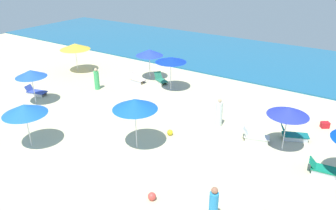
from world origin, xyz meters
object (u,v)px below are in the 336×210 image
object	(u,v)px
umbrella_7	(135,104)
cooler_box_1	(325,125)
umbrella_0	(75,46)
lounge_chair_3_0	(36,92)
umbrella_3	(31,73)
umbrella_1	(288,111)
beachgoer_0	(97,79)
umbrella_5	(171,60)
beach_ball_0	(170,132)
beachgoer_2	(219,114)
beach_ball_2	(152,196)
beachgoer_1	(213,206)
lounge_chair_4_0	(137,79)
lounge_chair_2_1	(322,169)
umbrella_4	(149,52)
umbrella_6	(24,109)
lounge_chair_4_1	(161,80)
lounge_chair_1_0	(255,136)

from	to	relation	value
umbrella_7	cooler_box_1	bearing A→B (deg)	44.77
umbrella_0	lounge_chair_3_0	size ratio (longest dim) A/B	1.57
umbrella_3	cooler_box_1	bearing A→B (deg)	22.76
umbrella_1	beachgoer_0	size ratio (longest dim) A/B	1.48
umbrella_0	beachgoer_0	xyz separation A→B (m)	(4.24, -1.97, -1.42)
lounge_chair_3_0	umbrella_5	size ratio (longest dim) A/B	0.63
umbrella_7	beach_ball_0	size ratio (longest dim) A/B	8.62
beachgoer_2	beach_ball_2	distance (m)	7.31
beachgoer_1	beach_ball_2	world-z (taller)	beachgoer_1
umbrella_5	beach_ball_0	world-z (taller)	umbrella_5
lounge_chair_3_0	umbrella_5	xyz separation A→B (m)	(7.46, 6.04, 2.06)
lounge_chair_4_0	lounge_chair_2_1	bearing A→B (deg)	-103.62
umbrella_4	beach_ball_2	distance (m)	14.37
umbrella_7	beachgoer_2	world-z (taller)	umbrella_7
umbrella_1	umbrella_7	distance (m)	7.43
lounge_chair_2_1	umbrella_6	bearing A→B (deg)	106.35
beach_ball_0	umbrella_7	bearing A→B (deg)	-109.88
lounge_chair_2_1	umbrella_5	bearing A→B (deg)	59.75
lounge_chair_3_0	beach_ball_0	xyz separation A→B (m)	(11.03, 0.47, -0.09)
umbrella_4	umbrella_3	bearing A→B (deg)	-113.77
lounge_chair_2_1	beach_ball_0	bearing A→B (deg)	89.00
umbrella_4	beachgoer_1	distance (m)	15.78
beachgoer_2	cooler_box_1	bearing A→B (deg)	-93.19
cooler_box_1	beach_ball_2	world-z (taller)	cooler_box_1
beach_ball_0	umbrella_5	bearing A→B (deg)	122.63
umbrella_5	cooler_box_1	size ratio (longest dim) A/B	5.61
lounge_chair_3_0	umbrella_5	world-z (taller)	umbrella_5
lounge_chair_4_1	beachgoer_2	bearing A→B (deg)	-93.23
umbrella_1	cooler_box_1	bearing A→B (deg)	69.74
umbrella_4	beachgoer_2	distance (m)	9.10
lounge_chair_1_0	beachgoer_0	bearing A→B (deg)	69.14
umbrella_4	umbrella_7	size ratio (longest dim) A/B	0.89
lounge_chair_2_1	beach_ball_2	world-z (taller)	lounge_chair_2_1
umbrella_0	beachgoer_2	distance (m)	14.42
umbrella_4	beach_ball_2	world-z (taller)	umbrella_4
beach_ball_2	cooler_box_1	bearing A→B (deg)	65.71
umbrella_1	lounge_chair_1_0	size ratio (longest dim) A/B	1.56
umbrella_0	beachgoer_1	distance (m)	19.64
beach_ball_2	beach_ball_0	bearing A→B (deg)	115.21
umbrella_3	lounge_chair_2_1	bearing A→B (deg)	7.45
beachgoer_0	beach_ball_2	bearing A→B (deg)	-33.08
beachgoer_2	lounge_chair_4_0	bearing A→B (deg)	35.92
umbrella_3	umbrella_4	size ratio (longest dim) A/B	0.97
umbrella_5	umbrella_7	size ratio (longest dim) A/B	0.91
beachgoer_2	beach_ball_0	xyz separation A→B (m)	(-1.74, -2.47, -0.62)
beachgoer_0	umbrella_1	bearing A→B (deg)	-0.80
lounge_chair_2_1	umbrella_6	xyz separation A→B (m)	(-13.05, -5.78, 1.84)
lounge_chair_1_0	beach_ball_0	size ratio (longest dim) A/B	4.85
lounge_chair_2_1	umbrella_6	size ratio (longest dim) A/B	0.56
lounge_chair_4_1	cooler_box_1	bearing A→B (deg)	-66.86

